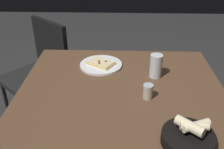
{
  "coord_description": "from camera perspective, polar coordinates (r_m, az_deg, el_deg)",
  "views": [
    {
      "loc": [
        -0.01,
        -1.16,
        1.5
      ],
      "look_at": [
        -0.06,
        0.09,
        0.78
      ],
      "focal_mm": 41.11,
      "sensor_mm": 36.0,
      "label": 1
    }
  ],
  "objects": [
    {
      "name": "dining_table",
      "position": [
        1.43,
        2.1,
        -5.96
      ],
      "size": [
        1.16,
        1.13,
        0.72
      ],
      "color": "brown",
      "rests_on": "ground"
    },
    {
      "name": "pizza_plate",
      "position": [
        1.68,
        -2.46,
        2.26
      ],
      "size": [
        0.28,
        0.28,
        0.04
      ],
      "color": "white",
      "rests_on": "dining_table"
    },
    {
      "name": "bread_basket",
      "position": [
        1.14,
        16.78,
        -13.15
      ],
      "size": [
        0.22,
        0.22,
        0.11
      ],
      "color": "black",
      "rests_on": "dining_table"
    },
    {
      "name": "beer_glass",
      "position": [
        1.55,
        9.71,
        1.67
      ],
      "size": [
        0.07,
        0.07,
        0.14
      ],
      "color": "silver",
      "rests_on": "dining_table"
    },
    {
      "name": "pepper_shaker",
      "position": [
        1.36,
        7.99,
        -3.92
      ],
      "size": [
        0.05,
        0.05,
        0.08
      ],
      "color": "#BFB299",
      "rests_on": "dining_table"
    },
    {
      "name": "chair_near",
      "position": [
        2.2,
        -15.52,
        1.53
      ],
      "size": [
        0.62,
        0.62,
        0.87
      ],
      "color": "black",
      "rests_on": "ground"
    }
  ]
}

